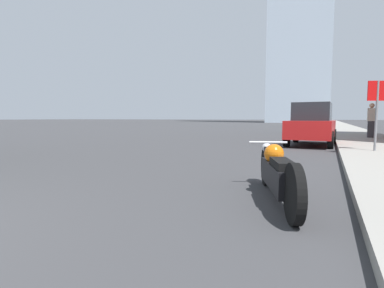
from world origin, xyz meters
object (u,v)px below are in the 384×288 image
stop_sign (377,103)px  motorcycle (277,172)px  parked_car_yellow (322,120)px  pedestrian (371,120)px  parked_car_red (312,125)px  parked_car_blue (313,121)px  parked_car_green (319,121)px

stop_sign → motorcycle: bearing=-107.1°
parked_car_yellow → pedestrian: bearing=-79.0°
parked_car_red → parked_car_yellow: 35.27m
stop_sign → parked_car_blue: bearing=99.7°
parked_car_red → parked_car_green: (-0.28, 24.06, -0.04)m
parked_car_blue → parked_car_green: parked_car_blue is taller
motorcycle → parked_car_green: (-0.27, 33.38, 0.44)m
parked_car_yellow → pedestrian: pedestrian is taller
parked_car_red → stop_sign: size_ratio=1.86×
motorcycle → parked_car_blue: 20.44m
parked_car_yellow → parked_car_red: bearing=-83.8°
stop_sign → parked_car_green: bearing=94.7°
motorcycle → pedestrian: bearing=59.8°
parked_car_red → parked_car_blue: size_ratio=0.96×
parked_car_blue → parked_car_yellow: parked_car_blue is taller
parked_car_green → pedestrian: 20.14m
parked_car_green → pedestrian: (2.91, -19.93, 0.22)m
motorcycle → parked_car_yellow: 44.60m
pedestrian → parked_car_green: bearing=98.3°
motorcycle → stop_sign: 6.82m
parked_car_yellow → stop_sign: 38.25m
parked_car_red → stop_sign: (1.96, -2.91, 0.73)m
motorcycle → parked_car_green: bearing=71.4°
parked_car_blue → pedestrian: bearing=-71.2°
motorcycle → pedestrian: 13.73m
parked_car_yellow → motorcycle: bearing=-83.9°
motorcycle → parked_car_blue: bearing=72.1°
parked_car_blue → stop_sign: stop_sign is taller
parked_car_green → parked_car_yellow: size_ratio=1.00×
motorcycle → parked_car_blue: size_ratio=0.60×
parked_car_red → parked_car_blue: (-0.43, 11.10, 0.02)m
parked_car_blue → pedestrian: (3.05, -6.97, 0.17)m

